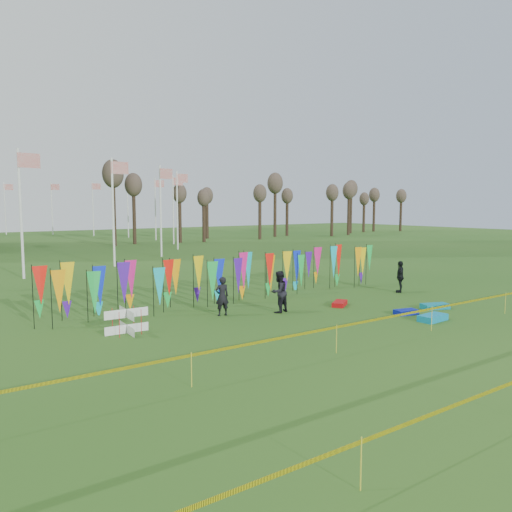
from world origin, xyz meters
TOP-DOWN VIEW (x-y plane):
  - ground at (0.00, 0.00)m, footprint 160.00×160.00m
  - banner_row at (0.28, 7.20)m, footprint 18.64×0.64m
  - caution_tape_near at (-0.22, -1.63)m, footprint 26.00×0.02m
  - tree_line at (32.00, 44.00)m, footprint 53.92×1.92m
  - box_kite at (-6.34, 4.38)m, footprint 0.81×0.81m
  - person_left at (-2.04, 4.93)m, footprint 0.65×0.51m
  - person_mid at (0.25, 4.05)m, footprint 0.97×0.72m
  - person_right at (8.46, 4.28)m, footprint 1.11×1.04m
  - kite_bag_turquoise at (4.30, -0.69)m, footprint 1.29×0.71m
  - kite_bag_blue at (4.39, 0.67)m, footprint 1.05×0.71m
  - kite_bag_red at (3.39, 3.58)m, footprint 1.21×1.04m
  - kite_bag_teal at (6.37, 0.67)m, footprint 1.32×0.94m

SIDE VIEW (x-z plane):
  - ground at x=0.00m, z-range 0.00..0.00m
  - kite_bag_blue at x=4.39m, z-range 0.00..0.20m
  - kite_bag_red at x=3.39m, z-range 0.00..0.20m
  - kite_bag_teal at x=6.37m, z-range 0.00..0.23m
  - kite_bag_turquoise at x=4.30m, z-range 0.00..0.25m
  - box_kite at x=-6.34m, z-range 0.00..0.90m
  - caution_tape_near at x=-0.22m, z-range 0.33..1.23m
  - person_left at x=-2.04m, z-range 0.00..1.63m
  - person_right at x=8.46m, z-range 0.00..1.66m
  - person_mid at x=0.25m, z-range 0.00..1.79m
  - banner_row at x=0.28m, z-range 0.22..2.43m
  - tree_line at x=32.00m, z-range 2.25..10.09m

